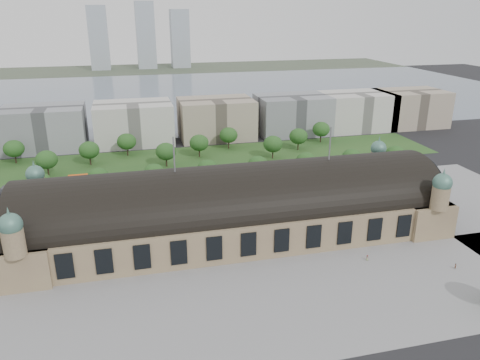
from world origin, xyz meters
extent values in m
plane|color=black|center=(0.00, 0.00, 0.00)|extent=(900.00, 900.00, 0.00)
cube|color=#95835D|center=(0.00, 0.00, 6.00)|extent=(150.00, 40.00, 12.00)
cube|color=#95835D|center=(-67.00, 0.00, 6.00)|extent=(16.00, 43.00, 12.00)
cube|color=#95835D|center=(67.00, 0.00, 6.00)|extent=(16.00, 43.00, 12.00)
cylinder|color=black|center=(0.00, 0.00, 12.00)|extent=(144.00, 37.60, 37.60)
cylinder|color=black|center=(-73.00, 0.00, 14.00)|extent=(1.20, 32.00, 32.00)
cylinder|color=black|center=(73.00, 0.00, 14.00)|extent=(1.20, 32.00, 32.00)
cylinder|color=#95835D|center=(-67.00, 21.00, 16.00)|extent=(6.00, 6.00, 8.00)
sphere|color=#4B786A|center=(-67.00, 21.00, 21.50)|extent=(6.40, 6.40, 6.40)
cone|color=#4B786A|center=(-67.00, 21.00, 25.50)|extent=(1.00, 1.00, 2.50)
cylinder|color=#95835D|center=(67.00, 21.00, 16.00)|extent=(6.00, 6.00, 8.00)
sphere|color=#4B786A|center=(67.00, 21.00, 21.50)|extent=(6.40, 6.40, 6.40)
cone|color=#4B786A|center=(67.00, 21.00, 25.50)|extent=(1.00, 1.00, 2.50)
cylinder|color=#95835D|center=(-67.00, -21.00, 16.00)|extent=(6.00, 6.00, 8.00)
sphere|color=#4B786A|center=(-67.00, -21.00, 21.50)|extent=(6.40, 6.40, 6.40)
cone|color=#4B786A|center=(-67.00, -21.00, 25.50)|extent=(1.00, 1.00, 2.50)
cylinder|color=#95835D|center=(67.00, -21.00, 16.00)|extent=(6.00, 6.00, 8.00)
sphere|color=#4B786A|center=(67.00, -21.00, 21.50)|extent=(6.40, 6.40, 6.40)
cone|color=#4B786A|center=(67.00, -21.00, 25.50)|extent=(1.00, 1.00, 2.50)
cylinder|color=#59595B|center=(-20.00, 0.00, 31.50)|extent=(0.50, 0.50, 12.00)
cylinder|color=#59595B|center=(35.00, 0.00, 31.50)|extent=(0.50, 0.50, 12.00)
cube|color=gray|center=(10.00, -44.00, 0.00)|extent=(190.00, 48.00, 0.12)
cube|color=gray|center=(103.00, 0.00, 0.00)|extent=(56.00, 100.00, 0.12)
cube|color=black|center=(-20.00, 38.00, 0.00)|extent=(260.00, 26.00, 0.10)
cube|color=#285020|center=(-15.00, 93.00, 0.00)|extent=(300.00, 45.00, 0.10)
cube|color=#E7510D|center=(-55.00, 62.00, 4.70)|extent=(14.00, 9.00, 0.70)
cube|color=#59595B|center=(-53.00, 68.00, 1.60)|extent=(7.00, 5.00, 3.20)
cylinder|color=#59595B|center=(-60.50, 65.20, 2.20)|extent=(0.50, 0.50, 4.40)
cylinder|color=#59595B|center=(-49.50, 65.20, 2.20)|extent=(0.50, 0.50, 4.40)
cylinder|color=#59595B|center=(-60.50, 58.80, 2.20)|extent=(0.50, 0.50, 4.40)
cylinder|color=#59595B|center=(-49.50, 58.80, 2.20)|extent=(0.50, 0.50, 4.40)
cube|color=slate|center=(0.00, 298.00, 0.00)|extent=(700.00, 320.00, 0.08)
cube|color=#44513D|center=(0.00, 498.00, 0.00)|extent=(700.00, 120.00, 0.14)
cube|color=#9EA8B2|center=(-60.00, 508.00, 40.00)|extent=(24.00, 24.00, 80.00)
cube|color=#9EA8B2|center=(0.00, 508.00, 42.50)|extent=(24.00, 24.00, 85.00)
cube|color=#9EA8B2|center=(45.00, 508.00, 37.50)|extent=(24.00, 24.00, 75.00)
cube|color=gray|center=(-80.00, 133.00, 12.00)|extent=(45.00, 32.00, 24.00)
cube|color=beige|center=(-30.00, 133.00, 12.00)|extent=(45.00, 32.00, 24.00)
cube|color=tan|center=(20.00, 133.00, 12.00)|extent=(45.00, 32.00, 24.00)
cube|color=gray|center=(70.00, 133.00, 12.00)|extent=(45.00, 32.00, 24.00)
cube|color=beige|center=(115.00, 133.00, 12.00)|extent=(45.00, 32.00, 24.00)
cube|color=tan|center=(155.00, 133.00, 12.00)|extent=(45.00, 32.00, 24.00)
cylinder|color=#2D2116|center=(-72.00, 53.00, 2.16)|extent=(0.70, 0.70, 4.32)
ellipsoid|color=#1E4C1B|center=(-72.00, 53.00, 7.44)|extent=(9.60, 9.60, 8.16)
cylinder|color=#2D2116|center=(-48.00, 53.00, 2.16)|extent=(0.70, 0.70, 4.32)
ellipsoid|color=#1E4C1B|center=(-48.00, 53.00, 7.44)|extent=(9.60, 9.60, 8.16)
cylinder|color=#2D2116|center=(-24.00, 53.00, 2.16)|extent=(0.70, 0.70, 4.32)
ellipsoid|color=#1E4C1B|center=(-24.00, 53.00, 7.44)|extent=(9.60, 9.60, 8.16)
cylinder|color=#2D2116|center=(0.00, 53.00, 2.16)|extent=(0.70, 0.70, 4.32)
ellipsoid|color=#1E4C1B|center=(0.00, 53.00, 7.44)|extent=(9.60, 9.60, 8.16)
cylinder|color=#2D2116|center=(24.00, 53.00, 2.16)|extent=(0.70, 0.70, 4.32)
ellipsoid|color=#1E4C1B|center=(24.00, 53.00, 7.44)|extent=(9.60, 9.60, 8.16)
cylinder|color=#2D2116|center=(48.00, 53.00, 2.16)|extent=(0.70, 0.70, 4.32)
ellipsoid|color=#1E4C1B|center=(48.00, 53.00, 7.44)|extent=(9.60, 9.60, 8.16)
cylinder|color=#2D2116|center=(72.00, 53.00, 2.16)|extent=(0.70, 0.70, 4.32)
ellipsoid|color=#1E4C1B|center=(72.00, 53.00, 7.44)|extent=(9.60, 9.60, 8.16)
cylinder|color=#2D2116|center=(96.00, 53.00, 2.16)|extent=(0.70, 0.70, 4.32)
ellipsoid|color=#1E4C1B|center=(96.00, 53.00, 7.44)|extent=(9.60, 9.60, 8.16)
cylinder|color=#2D2116|center=(-92.00, 107.00, 2.34)|extent=(0.70, 0.70, 4.68)
ellipsoid|color=#1E4C1B|center=(-92.00, 107.00, 8.06)|extent=(10.40, 10.40, 8.84)
cylinder|color=#2D2116|center=(-73.00, 83.00, 2.34)|extent=(0.70, 0.70, 4.68)
ellipsoid|color=#1E4C1B|center=(-73.00, 83.00, 8.06)|extent=(10.40, 10.40, 8.84)
cylinder|color=#2D2116|center=(-54.00, 95.00, 2.34)|extent=(0.70, 0.70, 4.68)
ellipsoid|color=#1E4C1B|center=(-54.00, 95.00, 8.06)|extent=(10.40, 10.40, 8.84)
cylinder|color=#2D2116|center=(-35.00, 107.00, 2.34)|extent=(0.70, 0.70, 4.68)
ellipsoid|color=#1E4C1B|center=(-35.00, 107.00, 8.06)|extent=(10.40, 10.40, 8.84)
cylinder|color=#2D2116|center=(-16.00, 83.00, 2.34)|extent=(0.70, 0.70, 4.68)
ellipsoid|color=#1E4C1B|center=(-16.00, 83.00, 8.06)|extent=(10.40, 10.40, 8.84)
cylinder|color=#2D2116|center=(3.00, 95.00, 2.34)|extent=(0.70, 0.70, 4.68)
ellipsoid|color=#1E4C1B|center=(3.00, 95.00, 8.06)|extent=(10.40, 10.40, 8.84)
cylinder|color=#2D2116|center=(22.00, 107.00, 2.34)|extent=(0.70, 0.70, 4.68)
ellipsoid|color=#1E4C1B|center=(22.00, 107.00, 8.06)|extent=(10.40, 10.40, 8.84)
cylinder|color=#2D2116|center=(41.00, 83.00, 2.34)|extent=(0.70, 0.70, 4.68)
ellipsoid|color=#1E4C1B|center=(41.00, 83.00, 8.06)|extent=(10.40, 10.40, 8.84)
cylinder|color=#2D2116|center=(60.00, 95.00, 2.34)|extent=(0.70, 0.70, 4.68)
ellipsoid|color=#1E4C1B|center=(60.00, 95.00, 8.06)|extent=(10.40, 10.40, 8.84)
cylinder|color=#2D2116|center=(79.00, 107.00, 2.34)|extent=(0.70, 0.70, 4.68)
ellipsoid|color=#1E4C1B|center=(79.00, 107.00, 8.06)|extent=(10.40, 10.40, 8.84)
imported|color=#93979B|center=(-82.97, 45.97, 0.76)|extent=(4.74, 1.92, 1.53)
imported|color=black|center=(-44.44, 36.22, 0.77)|extent=(5.86, 3.30, 1.54)
imported|color=maroon|center=(-20.58, 43.33, 0.77)|extent=(5.32, 2.19, 1.54)
imported|color=#1C244F|center=(-11.47, 29.39, 0.81)|extent=(4.79, 1.97, 1.62)
imported|color=slate|center=(37.48, 42.56, 0.63)|extent=(3.86, 1.35, 1.27)
imported|color=white|center=(81.39, 36.50, 0.82)|extent=(6.21, 3.42, 1.65)
imported|color=black|center=(-52.81, 21.00, 0.67)|extent=(4.27, 2.98, 1.33)
imported|color=maroon|center=(-54.97, 22.27, 0.65)|extent=(5.16, 3.69, 1.30)
imported|color=#171941|center=(-58.56, 25.00, 0.80)|extent=(5.75, 5.12, 1.60)
imported|color=slate|center=(-39.75, 21.00, 0.65)|extent=(4.09, 2.88, 1.29)
imported|color=white|center=(-28.38, 22.73, 0.69)|extent=(4.34, 3.37, 1.38)
imported|color=gray|center=(-40.02, 23.65, 0.71)|extent=(5.53, 4.74, 1.41)
imported|color=black|center=(-33.79, 25.00, 0.81)|extent=(5.85, 5.10, 1.62)
imported|color=#CD4520|center=(-24.70, 27.00, 1.78)|extent=(13.00, 4.00, 3.57)
imported|color=beige|center=(-1.42, 30.66, 1.55)|extent=(11.16, 2.74, 3.10)
imported|color=white|center=(26.62, 27.00, 1.60)|extent=(11.69, 3.83, 3.20)
imported|color=gray|center=(37.43, -28.31, 0.95)|extent=(1.05, 0.79, 1.90)
imported|color=gray|center=(61.62, -39.62, 0.95)|extent=(0.82, 0.78, 1.89)
camera|label=1|loc=(-34.20, -146.88, 76.55)|focal=35.00mm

